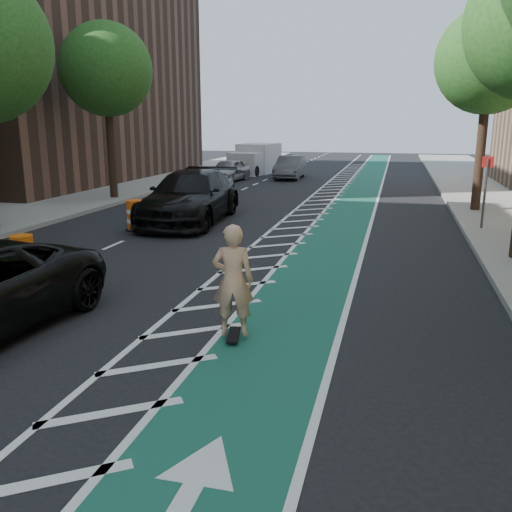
% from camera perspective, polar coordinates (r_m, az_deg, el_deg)
% --- Properties ---
extents(ground, '(120.00, 120.00, 0.00)m').
position_cam_1_polar(ground, '(9.07, -19.08, -9.86)').
color(ground, black).
rests_on(ground, ground).
extents(bike_lane, '(2.00, 90.00, 0.01)m').
position_cam_1_polar(bike_lane, '(17.30, 8.26, 1.99)').
color(bike_lane, '#165039').
rests_on(bike_lane, ground).
extents(buffer_strip, '(1.40, 90.00, 0.01)m').
position_cam_1_polar(buffer_strip, '(17.52, 3.38, 2.25)').
color(buffer_strip, silver).
rests_on(buffer_strip, ground).
extents(curb_right, '(0.12, 90.00, 0.16)m').
position_cam_1_polar(curb_right, '(17.34, 21.68, 1.42)').
color(curb_right, gray).
rests_on(curb_right, ground).
extents(curb_left, '(0.12, 90.00, 0.16)m').
position_cam_1_polar(curb_left, '(20.87, -20.36, 3.50)').
color(curb_left, gray).
rests_on(curb_left, ground).
extents(building_left_far, '(14.00, 22.00, 18.00)m').
position_cam_1_polar(building_left_far, '(38.44, -22.75, 21.07)').
color(building_left_far, brown).
rests_on(building_left_far, ground).
extents(tree_r_d, '(4.20, 4.20, 7.90)m').
position_cam_1_polar(tree_r_d, '(23.16, 23.39, 18.37)').
color(tree_r_d, '#382619').
rests_on(tree_r_d, ground).
extents(tree_l_d, '(4.20, 4.20, 7.90)m').
position_cam_1_polar(tree_l_d, '(26.22, -15.31, 18.33)').
color(tree_l_d, '#382619').
rests_on(tree_l_d, ground).
extents(sign_post, '(0.35, 0.08, 2.47)m').
position_cam_1_polar(sign_post, '(19.18, 22.96, 6.27)').
color(sign_post, '#4C4C4C').
rests_on(sign_post, ground).
extents(skateboard, '(0.33, 0.72, 0.09)m').
position_cam_1_polar(skateboard, '(9.16, -2.38, -8.30)').
color(skateboard, black).
rests_on(skateboard, ground).
extents(skateboarder, '(0.76, 0.57, 1.87)m').
position_cam_1_polar(skateboarder, '(8.84, -2.44, -2.57)').
color(skateboarder, tan).
rests_on(skateboarder, skateboard).
extents(suv_far, '(2.94, 6.45, 1.83)m').
position_cam_1_polar(suv_far, '(19.85, -6.92, 6.22)').
color(suv_far, black).
rests_on(suv_far, ground).
extents(car_silver, '(2.06, 4.18, 1.37)m').
position_cam_1_polar(car_silver, '(33.59, -2.92, 9.02)').
color(car_silver, '#959499').
rests_on(car_silver, ground).
extents(car_grey, '(1.61, 4.40, 1.44)m').
position_cam_1_polar(car_grey, '(35.38, 3.62, 9.31)').
color(car_grey, '#555659').
rests_on(car_grey, ground).
extents(box_truck, '(2.84, 5.18, 2.05)m').
position_cam_1_polar(box_truck, '(38.89, -0.04, 10.08)').
color(box_truck, silver).
rests_on(box_truck, ground).
extents(barrel_a, '(0.67, 0.67, 0.92)m').
position_cam_1_polar(barrel_a, '(14.15, -23.33, 0.09)').
color(barrel_a, '#DC5B0B').
rests_on(barrel_a, ground).
extents(barrel_b, '(0.74, 0.74, 1.01)m').
position_cam_1_polar(barrel_b, '(18.62, -12.54, 4.12)').
color(barrel_b, '#E8540C').
rests_on(barrel_b, ground).
extents(barrel_c, '(0.60, 0.60, 0.82)m').
position_cam_1_polar(barrel_c, '(23.20, -5.32, 6.05)').
color(barrel_c, '#FD5C0D').
rests_on(barrel_c, ground).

